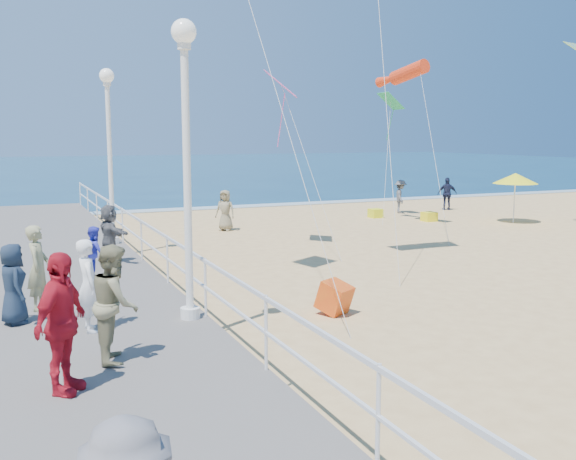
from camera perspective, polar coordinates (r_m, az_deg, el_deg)
name	(u,v)px	position (r m, az deg, el deg)	size (l,w,h in m)	color
ground	(430,308)	(14.42, 12.48, -6.78)	(160.00, 160.00, 0.00)	#DAB472
ocean	(84,168)	(76.72, -17.66, 5.24)	(160.00, 90.00, 0.05)	navy
surf_line	(186,209)	(32.96, -9.07, 1.86)	(160.00, 1.20, 0.04)	silver
boardwalk	(68,344)	(11.75, -18.97, -9.54)	(5.00, 44.00, 0.40)	slate
railing	(205,272)	(11.90, -7.37, -3.68)	(0.05, 42.00, 0.55)	white
lamp_post_mid	(186,139)	(11.56, -9.04, 7.97)	(0.44, 0.44, 5.32)	white
lamp_post_far	(109,138)	(20.39, -15.61, 7.91)	(0.44, 0.44, 5.32)	white
woman_holding_toddler	(88,285)	(11.46, -17.33, -4.73)	(0.58, 0.38, 1.60)	white
toddler_held	(95,253)	(11.52, -16.79, -1.99)	(0.46, 0.36, 0.94)	#383ED4
spectator_1	(115,303)	(9.88, -15.12, -6.26)	(0.85, 0.66, 1.75)	gray
spectator_3	(61,323)	(8.83, -19.52, -7.84)	(1.09, 0.46, 1.87)	red
spectator_4	(13,284)	(12.39, -23.25, -4.43)	(0.71, 0.46, 1.45)	#192638
spectator_5	(110,234)	(17.50, -15.58, -0.31)	(1.43, 0.46, 1.54)	#56565B
spectator_6	(38,268)	(13.19, -21.32, -3.14)	(0.60, 0.39, 1.64)	#999769
beach_walker_a	(400,196)	(31.51, 9.96, 2.95)	(1.04, 0.60, 1.61)	#515255
beach_walker_b	(447,194)	(33.29, 13.97, 3.14)	(0.96, 0.40, 1.64)	#191E38
beach_walker_c	(225,210)	(25.38, -5.60, 1.75)	(0.79, 0.51, 1.61)	#857B5C
box_kite	(335,300)	(13.56, 4.16, -6.27)	(0.55, 0.55, 0.60)	red
beach_umbrella	(515,178)	(29.11, 19.56, 4.34)	(1.90, 1.90, 2.14)	white
beach_chair_left	(429,217)	(28.79, 12.43, 1.17)	(0.55, 0.55, 0.40)	yellow
beach_chair_right	(376,213)	(29.62, 7.80, 1.49)	(0.55, 0.55, 0.40)	yellow
kite_windsock	(409,72)	(26.70, 10.71, 13.61)	(0.56, 0.56, 2.92)	red
kite_diamond_pink	(281,84)	(21.36, -0.63, 12.83)	(1.30, 1.30, 0.02)	#FF5DCA
kite_diamond_green	(391,101)	(29.86, 9.12, 11.25)	(1.13, 1.13, 0.02)	#24A859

